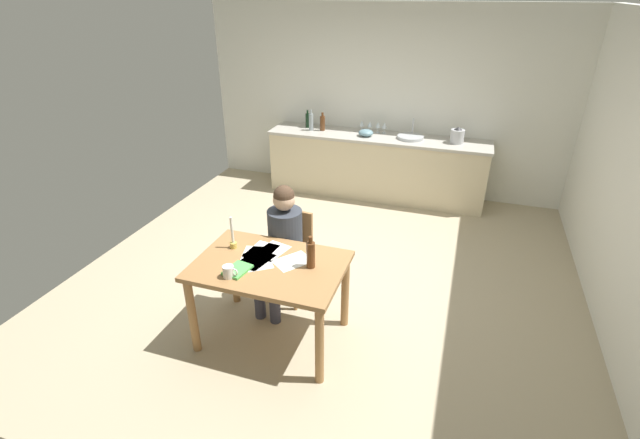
% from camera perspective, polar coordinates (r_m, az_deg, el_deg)
% --- Properties ---
extents(ground_plane, '(5.20, 5.20, 0.04)m').
position_cam_1_polar(ground_plane, '(4.92, 1.14, -7.14)').
color(ground_plane, tan).
extents(wall_back, '(5.20, 0.12, 2.60)m').
position_cam_1_polar(wall_back, '(6.75, 8.10, 14.49)').
color(wall_back, silver).
rests_on(wall_back, ground).
extents(kitchen_counter, '(3.09, 0.64, 0.90)m').
position_cam_1_polar(kitchen_counter, '(6.65, 7.02, 6.72)').
color(kitchen_counter, beige).
rests_on(kitchen_counter, ground).
extents(dining_table, '(1.22, 0.83, 0.75)m').
position_cam_1_polar(dining_table, '(3.77, -6.31, -7.04)').
color(dining_table, '#9E7042').
rests_on(dining_table, ground).
extents(chair_at_table, '(0.44, 0.44, 0.87)m').
position_cam_1_polar(chair_at_table, '(4.39, -3.79, -3.94)').
color(chair_at_table, '#9E7042').
rests_on(chair_at_table, ground).
extents(person_seated, '(0.36, 0.61, 1.19)m').
position_cam_1_polar(person_seated, '(4.18, -4.81, -2.61)').
color(person_seated, '#333842').
rests_on(person_seated, ground).
extents(coffee_mug, '(0.13, 0.09, 0.10)m').
position_cam_1_polar(coffee_mug, '(3.57, -11.40, -6.44)').
color(coffee_mug, white).
rests_on(coffee_mug, dining_table).
extents(candlestick, '(0.06, 0.06, 0.29)m').
position_cam_1_polar(candlestick, '(3.93, -10.90, -2.45)').
color(candlestick, gold).
rests_on(candlestick, dining_table).
extents(book_magazine, '(0.20, 0.24, 0.02)m').
position_cam_1_polar(book_magazine, '(3.65, -10.32, -6.25)').
color(book_magazine, '#53B954').
rests_on(book_magazine, dining_table).
extents(paper_letter, '(0.35, 0.36, 0.00)m').
position_cam_1_polar(paper_letter, '(3.72, -3.44, -5.25)').
color(paper_letter, white).
rests_on(paper_letter, dining_table).
extents(paper_bill, '(0.24, 0.32, 0.00)m').
position_cam_1_polar(paper_bill, '(3.89, -7.39, -3.93)').
color(paper_bill, white).
rests_on(paper_bill, dining_table).
extents(paper_envelope, '(0.34, 0.36, 0.00)m').
position_cam_1_polar(paper_envelope, '(3.76, -7.84, -5.15)').
color(paper_envelope, white).
rests_on(paper_envelope, dining_table).
extents(paper_receipt, '(0.28, 0.34, 0.00)m').
position_cam_1_polar(paper_receipt, '(3.88, -6.09, -3.94)').
color(paper_receipt, white).
rests_on(paper_receipt, dining_table).
extents(paper_notice, '(0.28, 0.34, 0.00)m').
position_cam_1_polar(paper_notice, '(3.77, -8.04, -5.02)').
color(paper_notice, white).
rests_on(paper_notice, dining_table).
extents(paper_flyer, '(0.27, 0.34, 0.00)m').
position_cam_1_polar(paper_flyer, '(3.83, -8.19, -4.48)').
color(paper_flyer, white).
rests_on(paper_flyer, dining_table).
extents(wine_bottle_on_table, '(0.07, 0.07, 0.28)m').
position_cam_1_polar(wine_bottle_on_table, '(3.59, -1.18, -4.40)').
color(wine_bottle_on_table, '#593319').
rests_on(wine_bottle_on_table, dining_table).
extents(sink_unit, '(0.36, 0.36, 0.24)m').
position_cam_1_polar(sink_unit, '(6.44, 11.31, 10.14)').
color(sink_unit, '#B2B7BC').
rests_on(sink_unit, kitchen_counter).
extents(bottle_oil, '(0.06, 0.06, 0.26)m').
position_cam_1_polar(bottle_oil, '(6.83, -1.57, 12.37)').
color(bottle_oil, black).
rests_on(bottle_oil, kitchen_counter).
extents(bottle_vinegar, '(0.06, 0.06, 0.30)m').
position_cam_1_polar(bottle_vinegar, '(6.68, -1.13, 12.19)').
color(bottle_vinegar, '#8C999E').
rests_on(bottle_vinegar, kitchen_counter).
extents(bottle_wine_red, '(0.07, 0.07, 0.26)m').
position_cam_1_polar(bottle_wine_red, '(6.68, 0.31, 12.04)').
color(bottle_wine_red, '#593319').
rests_on(bottle_wine_red, kitchen_counter).
extents(mixing_bowl, '(0.21, 0.21, 0.09)m').
position_cam_1_polar(mixing_bowl, '(6.45, 5.78, 10.79)').
color(mixing_bowl, '#668C99').
rests_on(mixing_bowl, kitchen_counter).
extents(stovetop_kettle, '(0.18, 0.18, 0.22)m').
position_cam_1_polar(stovetop_kettle, '(6.37, 16.87, 10.03)').
color(stovetop_kettle, '#B7BABF').
rests_on(stovetop_kettle, kitchen_counter).
extents(wine_glass_near_sink, '(0.07, 0.07, 0.15)m').
position_cam_1_polar(wine_glass_near_sink, '(6.61, 8.10, 11.60)').
color(wine_glass_near_sink, silver).
rests_on(wine_glass_near_sink, kitchen_counter).
extents(wine_glass_by_kettle, '(0.07, 0.07, 0.15)m').
position_cam_1_polar(wine_glass_by_kettle, '(6.62, 7.30, 11.69)').
color(wine_glass_by_kettle, silver).
rests_on(wine_glass_by_kettle, kitchen_counter).
extents(wine_glass_back_left, '(0.07, 0.07, 0.15)m').
position_cam_1_polar(wine_glass_back_left, '(6.65, 6.30, 11.80)').
color(wine_glass_back_left, silver).
rests_on(wine_glass_back_left, kitchen_counter).
extents(wine_glass_back_right, '(0.07, 0.07, 0.15)m').
position_cam_1_polar(wine_glass_back_right, '(6.67, 5.28, 11.91)').
color(wine_glass_back_right, silver).
rests_on(wine_glass_back_right, kitchen_counter).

